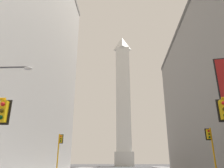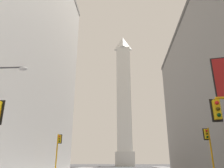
# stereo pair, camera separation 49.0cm
# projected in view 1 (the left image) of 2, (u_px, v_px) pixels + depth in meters

# --- Properties ---
(obelisk) EXTENTS (7.84, 7.84, 60.17)m
(obelisk) POSITION_uv_depth(u_px,v_px,m) (123.00, 98.00, 98.17)
(obelisk) COLOR silver
(obelisk) RESTS_ON ground_plane
(traffic_light_mid_left) EXTENTS (0.76, 0.51, 5.64)m
(traffic_light_mid_left) POSITION_uv_depth(u_px,v_px,m) (59.00, 147.00, 31.92)
(traffic_light_mid_left) COLOR orange
(traffic_light_mid_left) RESTS_ON ground_plane
(traffic_light_mid_right) EXTENTS (0.79, 0.52, 5.38)m
(traffic_light_mid_right) POSITION_uv_depth(u_px,v_px,m) (211.00, 144.00, 24.38)
(traffic_light_mid_right) COLOR orange
(traffic_light_mid_right) RESTS_ON ground_plane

